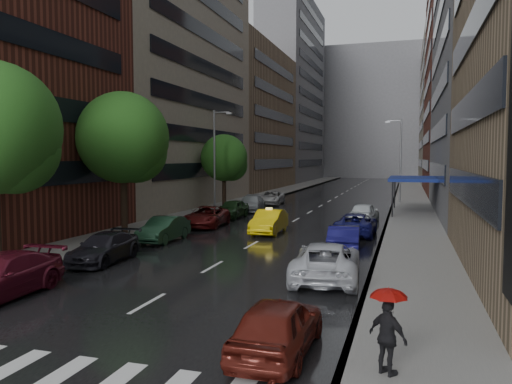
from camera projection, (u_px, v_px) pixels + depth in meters
ground at (74, 345)px, 13.40m from camera, size 220.00×220.00×0.00m
road at (334, 198)px, 61.14m from camera, size 14.00×140.00×0.01m
sidewalk_left at (264, 196)px, 63.74m from camera, size 4.00×140.00×0.15m
sidewalk_right at (411, 200)px, 58.53m from camera, size 4.00×140.00×0.15m
crosswalk at (26, 377)px, 11.43m from camera, size 13.15×2.80×0.01m
buildings_left at (241, 82)px, 72.75m from camera, size 8.00×108.00×38.00m
buildings_right at (463, 77)px, 62.15m from camera, size 8.05×109.10×36.00m
building_far at (373, 113)px, 124.94m from camera, size 40.00×14.00×32.00m
tree_mid at (123, 138)px, 31.23m from camera, size 5.74×5.74×9.14m
tree_far at (224, 158)px, 48.52m from camera, size 4.57×4.57×7.28m
taxi at (269, 222)px, 33.05m from camera, size 1.76×4.76×1.56m
parked_cars_left at (204, 217)px, 35.85m from camera, size 2.93×42.48×1.55m
parked_cars_right at (344, 239)px, 26.01m from camera, size 3.05×31.47×1.57m
ped_red_umbrella at (388, 324)px, 11.16m from camera, size 1.06×0.94×2.01m
street_lamp_left at (215, 159)px, 43.94m from camera, size 1.74×0.22×9.00m
street_lamp_right at (400, 159)px, 53.79m from camera, size 1.74×0.22×9.00m
awning at (413, 179)px, 44.00m from camera, size 4.00×8.00×3.12m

